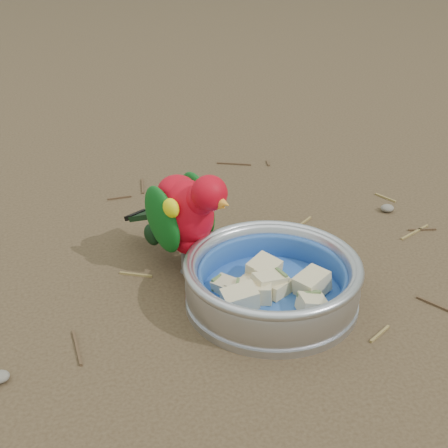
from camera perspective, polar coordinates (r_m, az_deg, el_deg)
name	(u,v)px	position (r m, az deg, el deg)	size (l,w,h in m)	color
ground	(225,297)	(0.80, 0.12, -6.72)	(60.00, 60.00, 0.00)	#483824
food_bowl	(271,298)	(0.79, 4.36, -6.72)	(0.22, 0.22, 0.02)	#B2B2BA
bowl_wall	(272,278)	(0.77, 4.44, -4.90)	(0.22, 0.22, 0.04)	#B2B2BA
fruit_wedges	(272,282)	(0.78, 4.42, -5.33)	(0.13, 0.13, 0.03)	beige
lory_parrot	(187,221)	(0.83, -3.45, 0.29)	(0.09, 0.18, 0.15)	#B50515
ground_debris	(212,276)	(0.84, -1.10, -4.78)	(0.90, 0.80, 0.01)	olive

